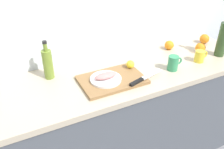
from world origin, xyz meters
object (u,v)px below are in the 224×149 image
cutting_board (112,80)px  coffee_mug_0 (173,63)px  white_plate (106,79)px  olive_oil_bottle (48,64)px  orange_0 (204,39)px  fish_fillet (106,76)px  coffee_mug_1 (200,56)px  wine_bottle (223,39)px  chef_knife (142,79)px  lemon_0 (130,64)px

cutting_board → coffee_mug_0: 0.45m
white_plate → olive_oil_bottle: olive_oil_bottle is taller
cutting_board → orange_0: bearing=11.0°
white_plate → fish_fillet: fish_fillet is taller
coffee_mug_1 → wine_bottle: bearing=2.4°
coffee_mug_0 → cutting_board: bearing=173.0°
chef_knife → lemon_0: size_ratio=5.11×
cutting_board → coffee_mug_1: (0.70, -0.04, 0.03)m
fish_fillet → lemon_0: (0.22, 0.07, -0.00)m
white_plate → lemon_0: 0.23m
coffee_mug_0 → olive_oil_bottle: bearing=160.7°
fish_fillet → chef_knife: (0.21, -0.10, -0.02)m
cutting_board → orange_0: orange_0 is taller
white_plate → coffee_mug_1: bearing=-3.4°
olive_oil_bottle → fish_fillet: bearing=-36.2°
cutting_board → coffee_mug_0: (0.45, -0.06, 0.04)m
olive_oil_bottle → coffee_mug_0: (0.80, -0.28, -0.05)m
white_plate → orange_0: bearing=10.5°
lemon_0 → orange_0: 0.81m
chef_knife → coffee_mug_1: (0.54, 0.06, 0.01)m
fish_fillet → chef_knife: fish_fillet is taller
white_plate → chef_knife: bearing=-26.1°
lemon_0 → chef_knife: bearing=-93.4°
white_plate → coffee_mug_0: bearing=-6.4°
wine_bottle → lemon_0: bearing=172.0°
cutting_board → wine_bottle: size_ratio=1.19×
lemon_0 → wine_bottle: 0.75m
cutting_board → coffee_mug_1: coffee_mug_1 is taller
chef_knife → orange_0: (0.81, 0.29, 0.01)m
cutting_board → white_plate: (-0.04, -0.00, 0.02)m
white_plate → wine_bottle: 0.97m
lemon_0 → coffee_mug_1: bearing=-12.0°
coffee_mug_1 → olive_oil_bottle: bearing=165.7°
fish_fillet → coffee_mug_0: size_ratio=1.34×
wine_bottle → coffee_mug_1: size_ratio=3.15×
wine_bottle → fish_fillet: bearing=177.9°
olive_oil_bottle → orange_0: (1.33, -0.04, -0.07)m
fish_fillet → cutting_board: bearing=0.3°
white_plate → lemon_0: (0.22, 0.07, 0.02)m
lemon_0 → coffee_mug_0: coffee_mug_0 is taller
orange_0 → chef_knife: bearing=-160.2°
white_plate → fish_fillet: size_ratio=1.33×
coffee_mug_1 → chef_knife: bearing=-173.8°
coffee_mug_1 → coffee_mug_0: bearing=-177.7°
orange_0 → cutting_board: bearing=-169.0°
lemon_0 → olive_oil_bottle: (-0.53, 0.16, 0.06)m
wine_bottle → coffee_mug_0: 0.47m
white_plate → coffee_mug_0: (0.49, -0.06, 0.03)m
cutting_board → fish_fillet: (-0.04, -0.00, 0.04)m
white_plate → coffee_mug_1: size_ratio=1.82×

